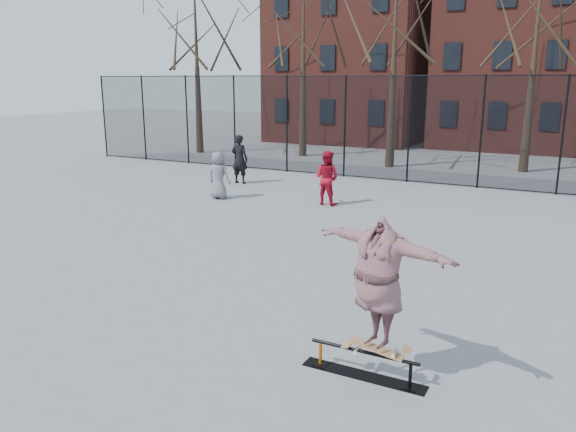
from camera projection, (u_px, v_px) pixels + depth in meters
The scene contains 9 objects.
ground at pixel (270, 307), 9.68m from camera, with size 100.00×100.00×0.00m, color slate.
skate_rail at pixel (364, 366), 7.40m from camera, with size 1.69×0.26×0.37m.
skateboard at pixel (376, 350), 7.26m from camera, with size 0.80×0.19×0.10m, color olive, non-canonical shape.
skater at pixel (379, 285), 7.05m from camera, with size 2.08×0.57×1.69m, color #58327F.
bystander_grey at pixel (219, 175), 18.31m from camera, with size 0.76×0.49×1.55m, color slate.
bystander_black at pixel (240, 159), 20.98m from camera, with size 0.67×0.44×1.82m, color black.
bystander_red at pixel (327, 178), 17.44m from camera, with size 0.82×0.64×1.69m, color #A90E23.
fence at pixel (447, 129), 20.35m from camera, with size 34.03×0.07×4.00m.
rowhouses at pixel (520, 36), 30.22m from camera, with size 29.00×7.00×13.00m.
Camera 1 is at (4.52, -7.83, 3.83)m, focal length 35.00 mm.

